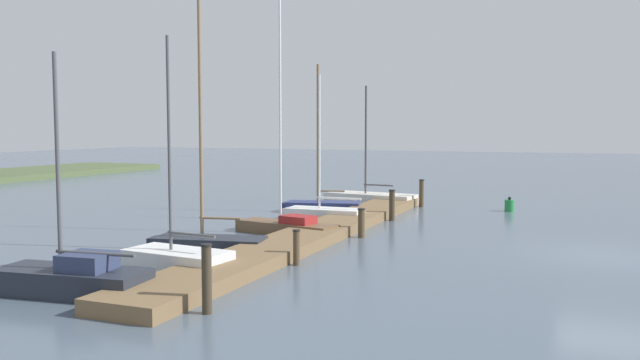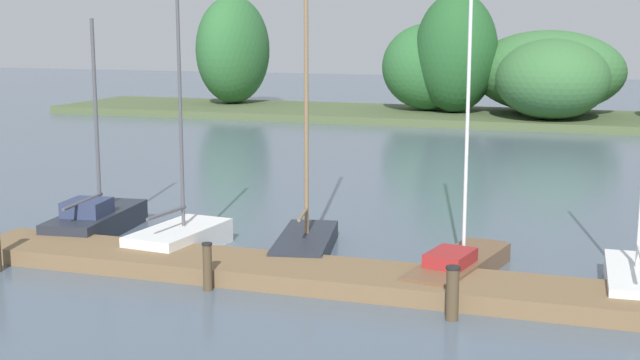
{
  "view_description": "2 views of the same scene",
  "coord_description": "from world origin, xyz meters",
  "px_view_note": "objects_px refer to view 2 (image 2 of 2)",
  "views": [
    {
      "loc": [
        -19.87,
        0.58,
        3.63
      ],
      "look_at": [
        2.08,
        9.56,
        1.72
      ],
      "focal_mm": 36.62,
      "sensor_mm": 36.0,
      "label": 1
    },
    {
      "loc": [
        2.85,
        -7.05,
        5.08
      ],
      "look_at": [
        -3.36,
        11.27,
        1.61
      ],
      "focal_mm": 48.68,
      "sensor_mm": 36.0,
      "label": 2
    }
  ],
  "objects_px": {
    "sailboat_1": "(182,237)",
    "sailboat_3": "(460,262)",
    "sailboat_4": "(637,278)",
    "sailboat_2": "(306,237)",
    "mooring_piling_1": "(207,266)",
    "sailboat_0": "(98,219)",
    "mooring_piling_2": "(452,293)"
  },
  "relations": [
    {
      "from": "sailboat_2",
      "to": "sailboat_3",
      "type": "bearing_deg",
      "value": -115.03
    },
    {
      "from": "sailboat_2",
      "to": "mooring_piling_1",
      "type": "distance_m",
      "value": 3.44
    },
    {
      "from": "sailboat_2",
      "to": "sailboat_4",
      "type": "distance_m",
      "value": 7.08
    },
    {
      "from": "sailboat_4",
      "to": "mooring_piling_2",
      "type": "xyz_separation_m",
      "value": [
        -3.07,
        -2.67,
        0.19
      ]
    },
    {
      "from": "sailboat_1",
      "to": "mooring_piling_2",
      "type": "bearing_deg",
      "value": -106.62
    },
    {
      "from": "sailboat_0",
      "to": "sailboat_4",
      "type": "bearing_deg",
      "value": -100.6
    },
    {
      "from": "sailboat_4",
      "to": "mooring_piling_2",
      "type": "bearing_deg",
      "value": 128.73
    },
    {
      "from": "sailboat_1",
      "to": "mooring_piling_2",
      "type": "relative_size",
      "value": 6.07
    },
    {
      "from": "sailboat_0",
      "to": "mooring_piling_2",
      "type": "bearing_deg",
      "value": -117.22
    },
    {
      "from": "sailboat_0",
      "to": "mooring_piling_2",
      "type": "xyz_separation_m",
      "value": [
        9.43,
        -3.55,
        0.12
      ]
    },
    {
      "from": "mooring_piling_1",
      "to": "mooring_piling_2",
      "type": "xyz_separation_m",
      "value": [
        4.79,
        -0.19,
        0.01
      ]
    },
    {
      "from": "sailboat_0",
      "to": "sailboat_4",
      "type": "height_order",
      "value": "sailboat_4"
    },
    {
      "from": "sailboat_2",
      "to": "mooring_piling_1",
      "type": "bearing_deg",
      "value": 154.35
    },
    {
      "from": "sailboat_0",
      "to": "sailboat_2",
      "type": "distance_m",
      "value": 5.47
    },
    {
      "from": "sailboat_1",
      "to": "sailboat_2",
      "type": "distance_m",
      "value": 2.83
    },
    {
      "from": "sailboat_1",
      "to": "sailboat_3",
      "type": "xyz_separation_m",
      "value": [
        6.37,
        -0.08,
        0.0
      ]
    },
    {
      "from": "sailboat_2",
      "to": "sailboat_4",
      "type": "height_order",
      "value": "sailboat_2"
    },
    {
      "from": "sailboat_0",
      "to": "sailboat_1",
      "type": "bearing_deg",
      "value": -113.18
    },
    {
      "from": "sailboat_1",
      "to": "mooring_piling_1",
      "type": "relative_size",
      "value": 6.21
    },
    {
      "from": "sailboat_0",
      "to": "sailboat_3",
      "type": "relative_size",
      "value": 0.65
    },
    {
      "from": "sailboat_2",
      "to": "mooring_piling_2",
      "type": "height_order",
      "value": "sailboat_2"
    },
    {
      "from": "sailboat_1",
      "to": "mooring_piling_1",
      "type": "bearing_deg",
      "value": -137.83
    },
    {
      "from": "sailboat_0",
      "to": "sailboat_1",
      "type": "distance_m",
      "value": 2.87
    },
    {
      "from": "sailboat_3",
      "to": "mooring_piling_1",
      "type": "height_order",
      "value": "sailboat_3"
    },
    {
      "from": "mooring_piling_1",
      "to": "sailboat_3",
      "type": "bearing_deg",
      "value": 28.76
    },
    {
      "from": "sailboat_1",
      "to": "sailboat_0",
      "type": "bearing_deg",
      "value": 79.03
    },
    {
      "from": "sailboat_3",
      "to": "sailboat_4",
      "type": "bearing_deg",
      "value": -78.22
    },
    {
      "from": "sailboat_1",
      "to": "mooring_piling_1",
      "type": "xyz_separation_m",
      "value": [
        1.88,
        -2.54,
        0.15
      ]
    },
    {
      "from": "sailboat_1",
      "to": "sailboat_3",
      "type": "height_order",
      "value": "sailboat_3"
    },
    {
      "from": "sailboat_0",
      "to": "sailboat_4",
      "type": "distance_m",
      "value": 12.53
    },
    {
      "from": "sailboat_0",
      "to": "mooring_piling_1",
      "type": "xyz_separation_m",
      "value": [
        4.64,
        -3.36,
        0.11
      ]
    },
    {
      "from": "sailboat_1",
      "to": "sailboat_2",
      "type": "xyz_separation_m",
      "value": [
        2.72,
        0.79,
        0.03
      ]
    }
  ]
}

